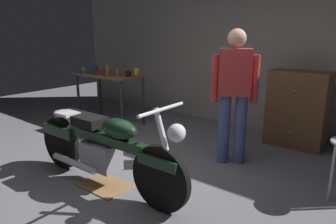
% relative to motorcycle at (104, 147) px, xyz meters
% --- Properties ---
extents(ground_plane, '(12.00, 12.00, 0.00)m').
position_rel_motorcycle_xyz_m(ground_plane, '(0.13, 0.28, -0.45)').
color(ground_plane, slate).
extents(back_wall, '(8.00, 0.12, 3.10)m').
position_rel_motorcycle_xyz_m(back_wall, '(0.13, 3.08, 1.10)').
color(back_wall, gray).
rests_on(back_wall, ground_plane).
extents(workbench, '(1.30, 0.64, 0.90)m').
position_rel_motorcycle_xyz_m(workbench, '(-1.84, 1.69, 0.34)').
color(workbench, brown).
rests_on(workbench, ground_plane).
extents(motorcycle, '(2.19, 0.60, 1.00)m').
position_rel_motorcycle_xyz_m(motorcycle, '(0.00, 0.00, 0.00)').
color(motorcycle, black).
rests_on(motorcycle, ground_plane).
extents(person_standing, '(0.51, 0.38, 1.67)m').
position_rel_motorcycle_xyz_m(person_standing, '(0.76, 1.43, 0.48)').
color(person_standing, '#48548B').
rests_on(person_standing, ground_plane).
extents(wooden_dresser, '(0.80, 0.47, 1.10)m').
position_rel_motorcycle_xyz_m(wooden_dresser, '(1.21, 2.58, 0.10)').
color(wooden_dresser, brown).
rests_on(wooden_dresser, ground_plane).
extents(drip_tray, '(0.56, 0.40, 0.01)m').
position_rel_motorcycle_xyz_m(drip_tray, '(-0.02, 0.00, -0.44)').
color(drip_tray, olive).
rests_on(drip_tray, ground_plane).
extents(storage_bin, '(0.44, 0.32, 0.34)m').
position_rel_motorcycle_xyz_m(storage_bin, '(-1.99, 0.94, -0.28)').
color(storage_bin, gray).
rests_on(storage_bin, ground_plane).
extents(mug_red_diner, '(0.11, 0.07, 0.09)m').
position_rel_motorcycle_xyz_m(mug_red_diner, '(-1.94, 1.57, 0.50)').
color(mug_red_diner, red).
rests_on(mug_red_diner, workbench).
extents(mug_blue_enamel, '(0.12, 0.08, 0.11)m').
position_rel_motorcycle_xyz_m(mug_blue_enamel, '(-2.41, 1.86, 0.51)').
color(mug_blue_enamel, '#2D51AD').
rests_on(mug_blue_enamel, workbench).
extents(mug_brown_stoneware, '(0.11, 0.07, 0.11)m').
position_rel_motorcycle_xyz_m(mug_brown_stoneware, '(-1.53, 1.62, 0.51)').
color(mug_brown_stoneware, brown).
rests_on(mug_brown_stoneware, workbench).
extents(mug_black_matte, '(0.12, 0.08, 0.10)m').
position_rel_motorcycle_xyz_m(mug_black_matte, '(-1.30, 1.65, 0.50)').
color(mug_black_matte, black).
rests_on(mug_black_matte, workbench).
extents(mug_yellow_tall, '(0.13, 0.09, 0.11)m').
position_rel_motorcycle_xyz_m(mug_yellow_tall, '(-1.38, 1.93, 0.51)').
color(mug_yellow_tall, yellow).
rests_on(mug_yellow_tall, workbench).
extents(mug_green_speckled, '(0.12, 0.08, 0.11)m').
position_rel_motorcycle_xyz_m(mug_green_speckled, '(-2.30, 1.50, 0.51)').
color(mug_green_speckled, '#3D7F4C').
rests_on(mug_green_speckled, workbench).
extents(bottle, '(0.06, 0.06, 0.24)m').
position_rel_motorcycle_xyz_m(bottle, '(-1.75, 1.59, 0.55)').
color(bottle, olive).
rests_on(bottle, workbench).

